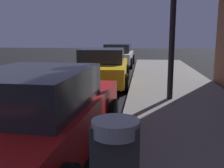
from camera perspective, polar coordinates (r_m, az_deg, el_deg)
car_red at (r=4.18m, az=-16.03°, el=-6.70°), size 2.18×4.57×1.43m
car_yellow_cab at (r=10.27m, az=-2.13°, el=3.74°), size 2.26×4.62×1.43m
car_white at (r=16.77m, az=1.38°, el=6.42°), size 2.00×4.54×1.43m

